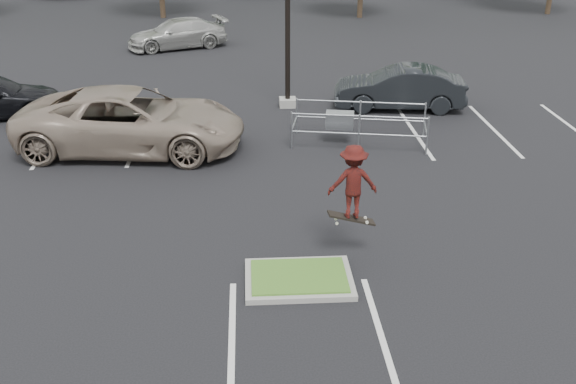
{
  "coord_description": "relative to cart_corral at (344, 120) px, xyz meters",
  "views": [
    {
      "loc": [
        -0.95,
        -11.77,
        7.45
      ],
      "look_at": [
        -0.13,
        1.5,
        1.35
      ],
      "focal_mm": 42.0,
      "sensor_mm": 36.0,
      "label": 1
    }
  ],
  "objects": [
    {
      "name": "stall_lines",
      "position": [
        -3.39,
        -2.06,
        -0.74
      ],
      "size": [
        22.62,
        17.6,
        0.01
      ],
      "color": "silver",
      "rests_on": "ground"
    },
    {
      "name": "grass_median",
      "position": [
        -2.04,
        -8.09,
        -0.66
      ],
      "size": [
        2.2,
        1.6,
        0.16
      ],
      "color": "gray",
      "rests_on": "ground"
    },
    {
      "name": "skateboarder",
      "position": [
        -0.84,
        -7.09,
        1.03
      ],
      "size": [
        1.06,
        0.63,
        1.83
      ],
      "rotation": [
        0.0,
        0.0,
        3.17
      ],
      "color": "black",
      "rests_on": "ground"
    },
    {
      "name": "car_r_charc",
      "position": [
        2.46,
        3.41,
        0.02
      ],
      "size": [
        4.79,
        2.12,
        1.53
      ],
      "primitive_type": "imported",
      "rotation": [
        0.0,
        0.0,
        4.6
      ],
      "color": "black",
      "rests_on": "ground"
    },
    {
      "name": "car_far_silver",
      "position": [
        -6.32,
        13.91,
        -0.03
      ],
      "size": [
        5.26,
        3.58,
        1.41
      ],
      "primitive_type": "imported",
      "rotation": [
        0.0,
        0.0,
        5.08
      ],
      "color": "#B0B0AA",
      "rests_on": "ground"
    },
    {
      "name": "ground",
      "position": [
        -2.04,
        -8.09,
        -0.74
      ],
      "size": [
        120.0,
        120.0,
        0.0
      ],
      "primitive_type": "plane",
      "color": "black",
      "rests_on": "ground"
    },
    {
      "name": "cart_corral",
      "position": [
        0.0,
        0.0,
        0.0
      ],
      "size": [
        4.35,
        2.21,
        1.18
      ],
      "rotation": [
        0.0,
        0.0,
        -0.18
      ],
      "color": "#989CA0",
      "rests_on": "ground"
    },
    {
      "name": "car_l_tan",
      "position": [
        -6.54,
        -0.22,
        0.2
      ],
      "size": [
        7.08,
        3.85,
        1.88
      ],
      "primitive_type": "imported",
      "rotation": [
        0.0,
        0.0,
        1.46
      ],
      "color": "gray",
      "rests_on": "ground"
    }
  ]
}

